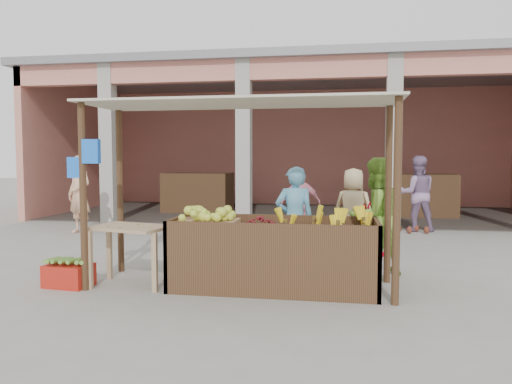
% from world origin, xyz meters
% --- Properties ---
extents(ground, '(60.00, 60.00, 0.00)m').
position_xyz_m(ground, '(0.00, 0.00, 0.00)').
color(ground, gray).
rests_on(ground, ground).
extents(market_building, '(14.40, 6.40, 4.20)m').
position_xyz_m(market_building, '(0.05, 8.93, 2.70)').
color(market_building, tan).
rests_on(market_building, ground).
extents(fruit_stall, '(2.60, 0.95, 0.80)m').
position_xyz_m(fruit_stall, '(0.50, 0.00, 0.40)').
color(fruit_stall, '#523420').
rests_on(fruit_stall, ground).
extents(stall_awning, '(4.09, 1.35, 2.39)m').
position_xyz_m(stall_awning, '(-0.01, 0.06, 1.98)').
color(stall_awning, '#523420').
rests_on(stall_awning, ground).
extents(banana_heap, '(1.09, 0.59, 0.20)m').
position_xyz_m(banana_heap, '(1.11, 0.05, 0.90)').
color(banana_heap, yellow).
rests_on(banana_heap, fruit_stall).
extents(melon_tray, '(0.76, 0.66, 0.20)m').
position_xyz_m(melon_tray, '(-0.38, 0.03, 0.89)').
color(melon_tray, '#AB8058').
rests_on(melon_tray, fruit_stall).
extents(berry_heap, '(0.43, 0.35, 0.14)m').
position_xyz_m(berry_heap, '(0.32, 0.01, 0.87)').
color(berry_heap, maroon).
rests_on(berry_heap, fruit_stall).
extents(side_table, '(1.09, 0.85, 0.78)m').
position_xyz_m(side_table, '(-1.37, -0.13, 0.65)').
color(side_table, tan).
rests_on(side_table, ground).
extents(papaya_pile, '(0.72, 0.41, 0.21)m').
position_xyz_m(papaya_pile, '(-1.37, -0.13, 0.89)').
color(papaya_pile, '#51882C').
rests_on(papaya_pile, side_table).
extents(red_crate, '(0.60, 0.46, 0.29)m').
position_xyz_m(red_crate, '(-2.15, -0.32, 0.15)').
color(red_crate, '#B41F13').
rests_on(red_crate, ground).
extents(plantain_bundle, '(0.44, 0.31, 0.09)m').
position_xyz_m(plantain_bundle, '(-2.15, -0.32, 0.34)').
color(plantain_bundle, '#629335').
rests_on(plantain_bundle, red_crate).
extents(produce_sacks, '(1.04, 0.78, 0.63)m').
position_xyz_m(produce_sacks, '(2.90, 5.19, 0.32)').
color(produce_sacks, maroon).
rests_on(produce_sacks, ground).
extents(vendor_blue, '(0.71, 0.58, 1.65)m').
position_xyz_m(vendor_blue, '(0.67, 0.97, 0.82)').
color(vendor_blue, '#5BA3C6').
rests_on(vendor_blue, ground).
extents(vendor_green, '(0.98, 0.88, 1.76)m').
position_xyz_m(vendor_green, '(1.81, 0.96, 0.88)').
color(vendor_green, '#7CB435').
rests_on(vendor_green, ground).
extents(motorcycle, '(1.09, 1.93, 0.96)m').
position_xyz_m(motorcycle, '(1.31, 2.31, 0.48)').
color(motorcycle, '#A90311').
rests_on(motorcycle, ground).
extents(shopper_b, '(1.01, 0.75, 1.54)m').
position_xyz_m(shopper_b, '(0.51, 4.04, 0.77)').
color(shopper_b, pink).
rests_on(shopper_b, ground).
extents(shopper_c, '(0.91, 0.72, 1.64)m').
position_xyz_m(shopper_c, '(1.55, 2.88, 0.82)').
color(shopper_c, tan).
rests_on(shopper_c, ground).
extents(shopper_e, '(0.81, 0.72, 1.80)m').
position_xyz_m(shopper_e, '(-4.34, 3.90, 0.90)').
color(shopper_e, '#E1A67D').
rests_on(shopper_e, ground).
extents(shopper_f, '(0.94, 0.57, 1.87)m').
position_xyz_m(shopper_f, '(3.03, 5.53, 0.93)').
color(shopper_f, gray).
rests_on(shopper_f, ground).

